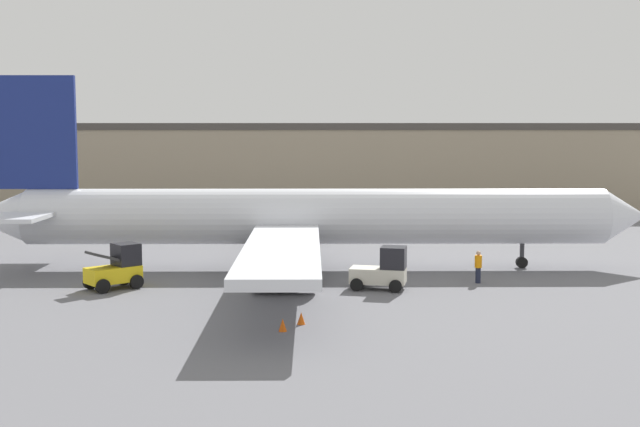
% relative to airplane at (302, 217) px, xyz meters
% --- Properties ---
extents(ground_plane, '(400.00, 400.00, 0.00)m').
position_rel_airplane_xyz_m(ground_plane, '(1.11, 0.01, -3.20)').
color(ground_plane, slate).
extents(terminal_building, '(90.71, 12.02, 9.31)m').
position_rel_airplane_xyz_m(terminal_building, '(-7.91, 38.22, 1.47)').
color(terminal_building, gray).
rests_on(terminal_building, ground_plane).
extents(airplane, '(42.14, 38.67, 11.87)m').
position_rel_airplane_xyz_m(airplane, '(0.00, 0.00, 0.00)').
color(airplane, silver).
rests_on(airplane, ground_plane).
extents(ground_crew_worker, '(0.40, 0.40, 1.83)m').
position_rel_airplane_xyz_m(ground_crew_worker, '(10.21, -4.83, -2.22)').
color(ground_crew_worker, '#1E2338').
rests_on(ground_crew_worker, ground_plane).
extents(baggage_tug, '(3.21, 2.28, 2.35)m').
position_rel_airplane_xyz_m(baggage_tug, '(4.72, -6.66, -2.14)').
color(baggage_tug, beige).
rests_on(baggage_tug, ground_plane).
extents(belt_loader_truck, '(3.23, 3.12, 2.42)m').
position_rel_airplane_xyz_m(belt_loader_truck, '(-9.70, -6.39, -2.08)').
color(belt_loader_truck, yellow).
rests_on(belt_loader_truck, ground_plane).
extents(safety_cone_near, '(0.36, 0.36, 0.55)m').
position_rel_airplane_xyz_m(safety_cone_near, '(-0.28, -15.74, -2.92)').
color(safety_cone_near, '#EF590F').
rests_on(safety_cone_near, ground_plane).
extents(safety_cone_far, '(0.36, 0.36, 0.55)m').
position_rel_airplane_xyz_m(safety_cone_far, '(0.48, -14.50, -2.92)').
color(safety_cone_far, '#EF590F').
rests_on(safety_cone_far, ground_plane).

